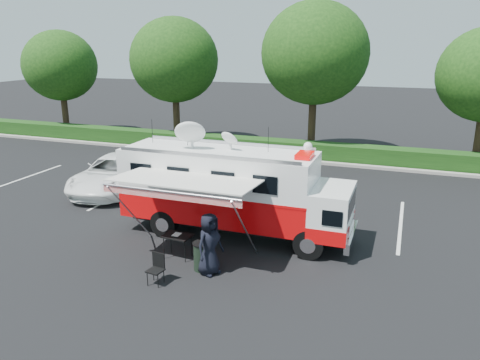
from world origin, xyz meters
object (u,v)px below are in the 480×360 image
Objects in this scene: folding_table at (177,237)px; trash_bin at (203,256)px; white_suv at (116,189)px; command_truck at (233,190)px.

trash_bin is at bearing -23.81° from folding_table.
white_suv is 8.08m from folding_table.
command_truck is 2.68m from folding_table.
white_suv is 5.90× the size of folding_table.
white_suv is (-7.00, 3.07, -1.66)m from command_truck.
command_truck is 7.83m from white_suv.
folding_table is at bearing -50.34° from white_suv.
white_suv is at bearing 138.15° from folding_table.
white_suv is at bearing 156.31° from command_truck.
folding_table is 1.09× the size of trash_bin.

